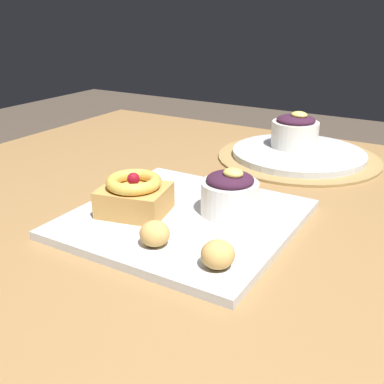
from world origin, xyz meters
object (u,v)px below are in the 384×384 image
at_px(front_plate, 185,219).
at_px(fritter_front, 155,234).
at_px(fritter_middle, 218,254).
at_px(berry_ramekin, 230,193).
at_px(cake_slice, 134,195).
at_px(back_ramekin, 295,131).
at_px(back_plate, 298,153).

height_order(front_plate, fritter_front, fritter_front).
bearing_deg(fritter_front, fritter_middle, -3.71).
bearing_deg(fritter_front, berry_ramekin, 74.49).
distance_m(front_plate, cake_slice, 0.08).
xyz_separation_m(berry_ramekin, back_ramekin, (-0.03, 0.35, 0.01)).
relative_size(front_plate, berry_ramekin, 3.64).
bearing_deg(fritter_middle, berry_ramekin, 111.32).
xyz_separation_m(fritter_middle, back_ramekin, (-0.08, 0.49, 0.02)).
bearing_deg(front_plate, back_plate, 83.29).
xyz_separation_m(front_plate, fritter_front, (0.01, -0.09, 0.02)).
xyz_separation_m(cake_slice, fritter_front, (0.08, -0.07, -0.01)).
relative_size(front_plate, fritter_middle, 7.65).
bearing_deg(fritter_front, front_plate, 98.86).
bearing_deg(back_plate, cake_slice, -105.37).
xyz_separation_m(fritter_front, back_ramekin, (0.01, 0.48, 0.02)).
bearing_deg(fritter_middle, back_ramekin, 99.26).
xyz_separation_m(cake_slice, back_plate, (0.11, 0.40, -0.03)).
relative_size(back_plate, back_ramekin, 2.79).
distance_m(fritter_middle, back_ramekin, 0.50).
bearing_deg(back_plate, back_ramekin, 129.35).
height_order(fritter_middle, back_plate, fritter_middle).
bearing_deg(fritter_middle, front_plate, 136.39).
bearing_deg(fritter_front, back_ramekin, 88.75).
relative_size(fritter_front, back_plate, 0.14).
distance_m(front_plate, fritter_middle, 0.15).
relative_size(fritter_front, fritter_middle, 0.98).
height_order(berry_ramekin, fritter_middle, berry_ramekin).
relative_size(cake_slice, berry_ramekin, 1.31).
relative_size(berry_ramekin, back_plate, 0.31).
distance_m(cake_slice, berry_ramekin, 0.13).
bearing_deg(back_ramekin, fritter_middle, -80.74).
xyz_separation_m(berry_ramekin, fritter_middle, (0.05, -0.14, -0.01)).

